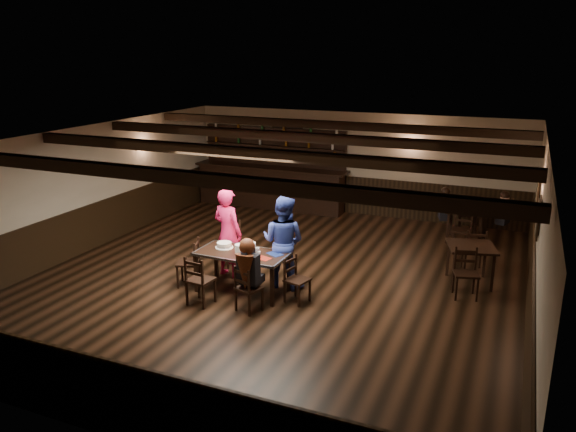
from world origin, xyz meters
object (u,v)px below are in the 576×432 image
at_px(cake, 224,245).
at_px(bar_counter, 271,181).
at_px(chair_near_right, 246,286).
at_px(man_blue, 283,242).
at_px(woman_pink, 228,233).
at_px(chair_near_left, 198,277).
at_px(dining_table, 242,256).

relative_size(cake, bar_counter, 0.08).
height_order(chair_near_right, man_blue, man_blue).
distance_m(woman_pink, man_blue, 1.18).
bearing_deg(chair_near_right, cake, 135.97).
height_order(chair_near_left, woman_pink, woman_pink).
bearing_deg(dining_table, bar_counter, 109.47).
distance_m(chair_near_right, man_blue, 1.33).
xyz_separation_m(chair_near_left, bar_counter, (-1.52, 6.35, 0.21)).
xyz_separation_m(chair_near_left, man_blue, (1.00, 1.36, 0.35)).
relative_size(chair_near_left, bar_counter, 0.20).
distance_m(dining_table, woman_pink, 0.86).
distance_m(chair_near_right, woman_pink, 1.73).
bearing_deg(woman_pink, chair_near_right, 140.64).
bearing_deg(cake, bar_counter, 105.81).
bearing_deg(dining_table, chair_near_right, -58.84).
xyz_separation_m(dining_table, cake, (-0.42, 0.10, 0.12)).
distance_m(chair_near_left, man_blue, 1.72).
distance_m(dining_table, chair_near_right, 0.88).
relative_size(dining_table, chair_near_right, 2.05).
relative_size(woman_pink, man_blue, 1.01).
xyz_separation_m(chair_near_right, bar_counter, (-2.40, 6.26, 0.25)).
distance_m(man_blue, cake, 1.08).
xyz_separation_m(chair_near_right, cake, (-0.86, 0.83, 0.33)).
bearing_deg(cake, woman_pink, 111.49).
bearing_deg(chair_near_left, dining_table, 62.32).
relative_size(man_blue, cake, 5.16).
relative_size(woman_pink, bar_counter, 0.40).
bearing_deg(cake, man_blue, 23.85).
distance_m(chair_near_left, bar_counter, 6.53).
relative_size(chair_near_right, woman_pink, 0.46).
height_order(woman_pink, bar_counter, bar_counter).
relative_size(man_blue, bar_counter, 0.39).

